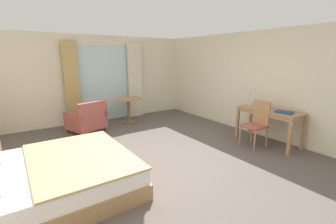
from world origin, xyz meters
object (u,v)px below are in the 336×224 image
object	(u,v)px
armchair_by_window	(87,120)
bed	(51,177)
desk_chair	(257,121)
writing_desk	(269,114)
round_cafe_table	(128,104)
desk_lamp	(254,94)
closed_book	(284,112)

from	to	relation	value
armchair_by_window	bed	bearing A→B (deg)	-115.34
bed	desk_chair	distance (m)	3.98
bed	writing_desk	size ratio (longest dim) A/B	1.56
writing_desk	round_cafe_table	world-z (taller)	writing_desk
bed	round_cafe_table	bearing A→B (deg)	48.45
desk_lamp	armchair_by_window	xyz separation A→B (m)	(-3.23, 2.52, -0.70)
desk_chair	desk_lamp	xyz separation A→B (m)	(0.48, 0.47, 0.48)
desk_lamp	closed_book	distance (m)	0.92
closed_book	armchair_by_window	distance (m)	4.59
desk_lamp	armchair_by_window	size ratio (longest dim) A/B	0.44
writing_desk	desk_chair	bearing A→B (deg)	173.74
bed	desk_lamp	bearing A→B (deg)	0.03
desk_chair	desk_lamp	distance (m)	0.83
bed	desk_chair	size ratio (longest dim) A/B	2.12
desk_lamp	armchair_by_window	world-z (taller)	desk_lamp
closed_book	round_cafe_table	distance (m)	4.06
desk_chair	armchair_by_window	size ratio (longest dim) A/B	1.00
desk_lamp	desk_chair	bearing A→B (deg)	-135.43
closed_book	armchair_by_window	bearing A→B (deg)	120.11
desk_lamp	closed_book	size ratio (longest dim) A/B	1.37
closed_book	round_cafe_table	xyz separation A→B (m)	(-1.81, 3.63, -0.24)
desk_lamp	writing_desk	bearing A→B (deg)	-103.01
bed	armchair_by_window	distance (m)	2.80
writing_desk	closed_book	xyz separation A→B (m)	(-0.05, -0.36, 0.11)
desk_lamp	round_cafe_table	world-z (taller)	desk_lamp
armchair_by_window	desk_lamp	bearing A→B (deg)	-37.99
writing_desk	desk_lamp	xyz separation A→B (m)	(0.12, 0.51, 0.35)
armchair_by_window	round_cafe_table	distance (m)	1.29
armchair_by_window	writing_desk	bearing A→B (deg)	-44.29
writing_desk	closed_book	size ratio (longest dim) A/B	4.21
writing_desk	desk_lamp	world-z (taller)	desk_lamp
closed_book	round_cafe_table	size ratio (longest dim) A/B	0.42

